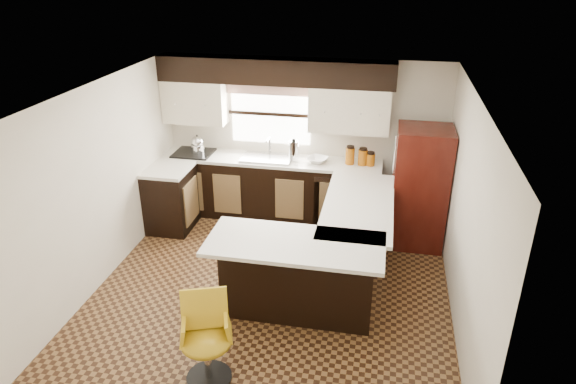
% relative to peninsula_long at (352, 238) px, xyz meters
% --- Properties ---
extents(floor, '(4.40, 4.40, 0.00)m').
position_rel_peninsula_long_xyz_m(floor, '(-0.90, -0.62, -0.45)').
color(floor, '#49301A').
rests_on(floor, ground).
extents(ceiling, '(4.40, 4.40, 0.00)m').
position_rel_peninsula_long_xyz_m(ceiling, '(-0.90, -0.62, 1.95)').
color(ceiling, silver).
rests_on(ceiling, wall_back).
extents(wall_back, '(4.40, 0.00, 4.40)m').
position_rel_peninsula_long_xyz_m(wall_back, '(-0.90, 1.58, 0.75)').
color(wall_back, beige).
rests_on(wall_back, floor).
extents(wall_front, '(4.40, 0.00, 4.40)m').
position_rel_peninsula_long_xyz_m(wall_front, '(-0.90, -2.83, 0.75)').
color(wall_front, beige).
rests_on(wall_front, floor).
extents(wall_left, '(0.00, 4.40, 4.40)m').
position_rel_peninsula_long_xyz_m(wall_left, '(-3.00, -0.62, 0.75)').
color(wall_left, beige).
rests_on(wall_left, floor).
extents(wall_right, '(0.00, 4.40, 4.40)m').
position_rel_peninsula_long_xyz_m(wall_right, '(1.20, -0.62, 0.75)').
color(wall_right, beige).
rests_on(wall_right, floor).
extents(base_cab_back, '(3.30, 0.60, 0.90)m').
position_rel_peninsula_long_xyz_m(base_cab_back, '(-1.35, 1.28, 0.00)').
color(base_cab_back, black).
rests_on(base_cab_back, floor).
extents(base_cab_left, '(0.60, 0.70, 0.90)m').
position_rel_peninsula_long_xyz_m(base_cab_left, '(-2.70, 0.62, 0.00)').
color(base_cab_left, black).
rests_on(base_cab_left, floor).
extents(counter_back, '(3.30, 0.60, 0.04)m').
position_rel_peninsula_long_xyz_m(counter_back, '(-1.35, 1.28, 0.47)').
color(counter_back, silver).
rests_on(counter_back, base_cab_back).
extents(counter_left, '(0.60, 0.70, 0.04)m').
position_rel_peninsula_long_xyz_m(counter_left, '(-2.70, 0.62, 0.47)').
color(counter_left, silver).
rests_on(counter_left, base_cab_left).
extents(soffit, '(3.40, 0.35, 0.36)m').
position_rel_peninsula_long_xyz_m(soffit, '(-1.30, 1.40, 1.77)').
color(soffit, black).
rests_on(soffit, wall_back).
extents(upper_cab_left, '(0.94, 0.35, 0.64)m').
position_rel_peninsula_long_xyz_m(upper_cab_left, '(-2.52, 1.40, 1.27)').
color(upper_cab_left, beige).
rests_on(upper_cab_left, wall_back).
extents(upper_cab_right, '(1.14, 0.35, 0.64)m').
position_rel_peninsula_long_xyz_m(upper_cab_right, '(-0.22, 1.40, 1.27)').
color(upper_cab_right, beige).
rests_on(upper_cab_right, wall_back).
extents(window_pane, '(1.20, 0.02, 0.90)m').
position_rel_peninsula_long_xyz_m(window_pane, '(-1.40, 1.56, 1.10)').
color(window_pane, white).
rests_on(window_pane, wall_back).
extents(valance, '(1.30, 0.06, 0.18)m').
position_rel_peninsula_long_xyz_m(valance, '(-1.40, 1.52, 1.49)').
color(valance, '#D19B93').
rests_on(valance, wall_back).
extents(sink, '(0.75, 0.45, 0.03)m').
position_rel_peninsula_long_xyz_m(sink, '(-1.40, 1.25, 0.51)').
color(sink, '#B2B2B7').
rests_on(sink, counter_back).
extents(dishwasher, '(0.58, 0.03, 0.78)m').
position_rel_peninsula_long_xyz_m(dishwasher, '(-0.35, 0.99, -0.02)').
color(dishwasher, black).
rests_on(dishwasher, floor).
extents(cooktop, '(0.58, 0.50, 0.02)m').
position_rel_peninsula_long_xyz_m(cooktop, '(-2.55, 1.25, 0.51)').
color(cooktop, black).
rests_on(cooktop, counter_back).
extents(peninsula_long, '(0.60, 1.95, 0.90)m').
position_rel_peninsula_long_xyz_m(peninsula_long, '(0.00, 0.00, 0.00)').
color(peninsula_long, black).
rests_on(peninsula_long, floor).
extents(peninsula_return, '(1.65, 0.60, 0.90)m').
position_rel_peninsula_long_xyz_m(peninsula_return, '(-0.53, -0.97, 0.00)').
color(peninsula_return, black).
rests_on(peninsula_return, floor).
extents(counter_pen_long, '(0.84, 1.95, 0.04)m').
position_rel_peninsula_long_xyz_m(counter_pen_long, '(0.05, 0.00, 0.47)').
color(counter_pen_long, silver).
rests_on(counter_pen_long, peninsula_long).
extents(counter_pen_return, '(1.89, 0.84, 0.04)m').
position_rel_peninsula_long_xyz_m(counter_pen_return, '(-0.55, -1.06, 0.47)').
color(counter_pen_return, silver).
rests_on(counter_pen_return, peninsula_return).
extents(refrigerator, '(0.72, 0.69, 1.67)m').
position_rel_peninsula_long_xyz_m(refrigerator, '(0.82, 0.88, 0.39)').
color(refrigerator, '#3A0E09').
rests_on(refrigerator, floor).
extents(bar_chair, '(0.61, 0.61, 0.89)m').
position_rel_peninsula_long_xyz_m(bar_chair, '(-1.17, -2.18, -0.00)').
color(bar_chair, '#BF9616').
rests_on(bar_chair, floor).
extents(kettle, '(0.21, 0.21, 0.28)m').
position_rel_peninsula_long_xyz_m(kettle, '(-2.47, 1.26, 0.66)').
color(kettle, silver).
rests_on(kettle, cooktop).
extents(percolator, '(0.14, 0.14, 0.30)m').
position_rel_peninsula_long_xyz_m(percolator, '(-1.00, 1.28, 0.64)').
color(percolator, silver).
rests_on(percolator, counter_back).
extents(mixing_bowl, '(0.38, 0.38, 0.07)m').
position_rel_peninsula_long_xyz_m(mixing_bowl, '(-0.64, 1.27, 0.53)').
color(mixing_bowl, white).
rests_on(mixing_bowl, counter_back).
extents(canister_large, '(0.13, 0.13, 0.24)m').
position_rel_peninsula_long_xyz_m(canister_large, '(-0.17, 1.30, 0.62)').
color(canister_large, '#984F0A').
rests_on(canister_large, counter_back).
extents(canister_med, '(0.13, 0.13, 0.23)m').
position_rel_peninsula_long_xyz_m(canister_med, '(0.01, 1.30, 0.61)').
color(canister_med, '#984F0A').
rests_on(canister_med, counter_back).
extents(canister_small, '(0.13, 0.13, 0.18)m').
position_rel_peninsula_long_xyz_m(canister_small, '(0.12, 1.30, 0.58)').
color(canister_small, '#984F0A').
rests_on(canister_small, counter_back).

